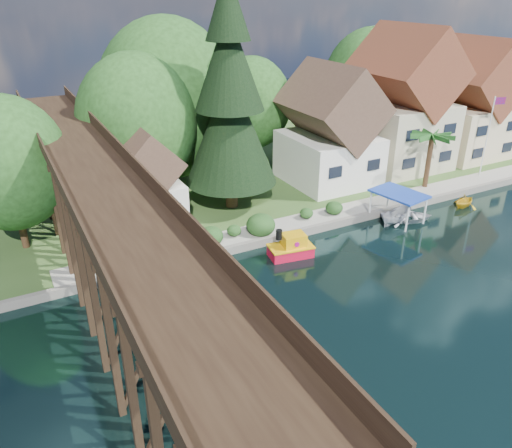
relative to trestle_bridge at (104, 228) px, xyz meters
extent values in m
plane|color=black|center=(16.00, -5.17, -5.35)|extent=(140.00, 140.00, 0.00)
cube|color=#314F1F|center=(16.00, 28.83, -5.10)|extent=(140.00, 52.00, 0.50)
cube|color=slate|center=(20.00, 2.83, -5.04)|extent=(60.00, 0.40, 0.62)
cube|color=gray|center=(22.00, 4.13, -4.82)|extent=(50.00, 2.60, 0.06)
cube|color=black|center=(0.00, -14.77, -1.35)|extent=(4.00, 0.36, 8.00)
cube|color=black|center=(0.00, -11.57, -1.35)|extent=(4.00, 0.36, 8.00)
cube|color=black|center=(0.00, -8.37, -1.35)|extent=(4.00, 0.36, 8.00)
cube|color=black|center=(0.00, -5.17, -1.35)|extent=(4.00, 0.36, 8.00)
cube|color=black|center=(0.00, -1.97, -1.35)|extent=(4.00, 0.36, 8.00)
cube|color=black|center=(0.00, 1.23, -1.35)|extent=(4.00, 0.36, 8.00)
cube|color=black|center=(0.00, 4.43, -1.35)|extent=(4.00, 0.36, 8.00)
cube|color=black|center=(0.00, 7.63, -1.35)|extent=(4.00, 0.36, 8.00)
cube|color=black|center=(0.00, 10.83, -1.35)|extent=(4.00, 0.36, 8.00)
cube|color=black|center=(0.00, 14.03, -1.35)|extent=(4.00, 0.36, 8.00)
cube|color=black|center=(0.00, 17.23, -1.35)|extent=(4.00, 0.36, 8.00)
cube|color=black|center=(0.00, 20.43, -1.35)|extent=(4.00, 0.36, 8.00)
cube|color=black|center=(-1.75, 0.83, 2.70)|extent=(0.35, 44.00, 0.35)
cube|color=black|center=(1.75, 0.83, 2.70)|extent=(0.35, 44.00, 0.35)
cube|color=black|center=(0.00, 0.83, 3.00)|extent=(4.00, 44.00, 0.30)
cube|color=black|center=(-2.00, 0.83, 3.55)|extent=(0.12, 44.00, 0.80)
cube|color=black|center=(2.00, 0.83, 3.55)|extent=(0.12, 44.00, 0.80)
cube|color=white|center=(23.00, 10.83, -2.60)|extent=(7.50, 8.00, 4.50)
cube|color=#4F362A|center=(23.00, 10.83, 2.35)|extent=(7.64, 8.64, 7.64)
cube|color=black|center=(20.90, 6.79, -2.37)|extent=(1.35, 0.08, 1.00)
cube|color=black|center=(25.10, 6.79, -2.37)|extent=(1.35, 0.08, 1.00)
cube|color=#C0B896|center=(32.00, 11.33, -1.60)|extent=(8.50, 8.50, 6.50)
cube|color=maroon|center=(32.00, 11.33, 4.71)|extent=(8.65, 9.18, 8.65)
cube|color=black|center=(29.62, 7.04, -1.27)|extent=(1.53, 0.08, 1.00)
cube|color=black|center=(34.38, 7.04, -1.27)|extent=(1.53, 0.08, 1.00)
cube|color=beige|center=(41.00, 10.83, -2.10)|extent=(8.00, 8.00, 5.50)
cube|color=maroon|center=(41.00, 10.83, 3.53)|extent=(8.15, 8.64, 8.15)
cube|color=black|center=(38.76, 6.79, -1.82)|extent=(1.44, 0.08, 1.00)
cube|color=black|center=(43.24, 6.79, -1.82)|extent=(1.44, 0.08, 1.00)
cube|color=white|center=(5.00, 9.33, -3.10)|extent=(5.00, 5.00, 3.50)
cube|color=#4F362A|center=(5.00, 9.33, 0.45)|extent=(5.09, 5.40, 5.09)
cube|color=black|center=(3.60, 6.79, -2.92)|extent=(0.90, 0.08, 1.00)
cube|color=black|center=(6.40, 6.79, -2.92)|extent=(0.90, 0.08, 1.00)
cylinder|color=#382314|center=(6.00, 13.83, -2.60)|extent=(0.50, 0.50, 4.50)
ellipsoid|color=#1E4117|center=(6.00, 13.83, 2.15)|extent=(4.40, 4.40, 5.06)
cylinder|color=#382314|center=(10.00, 17.83, -2.37)|extent=(0.50, 0.50, 4.95)
ellipsoid|color=#1E4117|center=(10.00, 17.83, 2.85)|extent=(5.00, 5.00, 5.75)
cylinder|color=#382314|center=(19.00, 18.83, -2.82)|extent=(0.50, 0.50, 4.05)
ellipsoid|color=#1E4117|center=(19.00, 18.83, 1.45)|extent=(4.00, 4.00, 4.60)
cylinder|color=#382314|center=(34.00, 18.83, -2.60)|extent=(0.50, 0.50, 4.50)
ellipsoid|color=#1E4117|center=(34.00, 18.83, 2.15)|extent=(4.60, 4.60, 5.29)
cylinder|color=#382314|center=(42.00, 14.83, -3.05)|extent=(0.50, 0.50, 3.60)
ellipsoid|color=#1E4117|center=(42.00, 14.83, 0.75)|extent=(3.80, 3.80, 4.37)
cylinder|color=#382314|center=(-4.00, 9.83, -2.82)|extent=(0.50, 0.50, 4.05)
ellipsoid|color=#1E4117|center=(-4.00, 9.83, 1.45)|extent=(4.00, 4.00, 4.60)
ellipsoid|color=#184318|center=(8.00, 4.03, -4.08)|extent=(1.98, 1.98, 1.53)
ellipsoid|color=#184318|center=(10.00, 4.33, -4.25)|extent=(1.54, 1.54, 1.19)
ellipsoid|color=#184318|center=(12.00, 3.83, -4.00)|extent=(2.20, 2.20, 1.70)
ellipsoid|color=#184318|center=(5.00, 4.23, -4.17)|extent=(1.76, 1.76, 1.36)
ellipsoid|color=#184318|center=(16.50, 4.43, -4.25)|extent=(1.54, 1.54, 1.19)
ellipsoid|color=#184318|center=(19.00, 4.13, -4.17)|extent=(1.76, 1.76, 1.36)
cylinder|color=#382314|center=(12.29, 9.57, -3.15)|extent=(1.02, 1.02, 3.40)
cone|color=black|center=(12.29, 9.57, 1.96)|extent=(7.49, 7.49, 9.08)
cone|color=black|center=(12.29, 9.57, 7.07)|extent=(5.45, 5.45, 7.38)
cone|color=black|center=(12.29, 9.57, 11.04)|extent=(3.40, 3.40, 5.11)
cylinder|color=#382314|center=(30.13, 5.17, -2.53)|extent=(0.46, 0.46, 4.64)
ellipsoid|color=#1A4918|center=(30.13, 5.17, 0.00)|extent=(4.35, 4.35, 1.05)
cylinder|color=white|center=(37.10, 4.86, -0.96)|extent=(0.11, 0.11, 7.77)
cube|color=#AC0C1B|center=(37.69, 4.71, 2.48)|extent=(1.09, 0.32, 0.67)
cube|color=red|center=(12.64, 0.53, -4.99)|extent=(3.25, 2.06, 0.81)
cube|color=#E0A20B|center=(12.64, 0.53, -4.56)|extent=(3.37, 2.18, 0.10)
cube|color=#E0A20B|center=(12.84, 0.50, -4.13)|extent=(1.79, 1.45, 1.01)
cylinder|color=black|center=(11.74, 0.67, -3.47)|extent=(0.45, 0.45, 0.71)
cylinder|color=#A50C74|center=(12.74, -0.12, -4.13)|extent=(0.37, 0.14, 0.37)
cylinder|color=#A50C74|center=(12.93, 1.12, -4.13)|extent=(0.37, 0.14, 0.37)
cylinder|color=#A50C74|center=(13.64, 0.38, -4.13)|extent=(0.14, 0.37, 0.37)
imported|color=silver|center=(24.25, 1.18, -4.92)|extent=(5.00, 4.46, 0.85)
imported|color=silver|center=(23.11, 1.25, -4.71)|extent=(3.51, 1.84, 1.29)
cube|color=#1B40B3|center=(23.11, 1.25, -2.77)|extent=(3.55, 4.58, 0.15)
cylinder|color=white|center=(24.58, -0.31, -3.93)|extent=(0.15, 0.15, 2.32)
cylinder|color=white|center=(23.92, 3.24, -3.93)|extent=(0.15, 0.15, 2.32)
cylinder|color=white|center=(22.30, -0.73, -3.93)|extent=(0.15, 0.15, 2.32)
cylinder|color=white|center=(21.64, 2.81, -3.93)|extent=(0.15, 0.15, 2.32)
imported|color=yellow|center=(30.65, 0.96, -4.68)|extent=(2.89, 2.62, 1.33)
camera|label=1|loc=(-4.11, -25.94, 12.26)|focal=35.00mm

